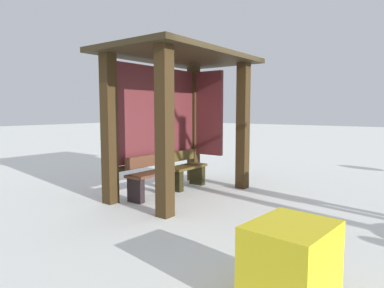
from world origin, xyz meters
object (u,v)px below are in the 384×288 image
at_px(bench_left_inside, 150,179).
at_px(bench_center_inside, 186,171).
at_px(bus_shelter, 178,99).
at_px(grit_bin, 291,265).

height_order(bench_left_inside, bench_center_inside, bench_left_inside).
xyz_separation_m(bus_shelter, grit_bin, (-2.29, -3.00, -1.39)).
relative_size(bench_center_inside, grit_bin, 1.29).
bearing_deg(bench_left_inside, grit_bin, -118.36).
distance_m(bus_shelter, bench_center_inside, 1.47).
height_order(bus_shelter, bench_center_inside, bus_shelter).
bearing_deg(bus_shelter, bench_center_inside, 20.18).
bearing_deg(grit_bin, bench_center_inside, 49.38).
bearing_deg(bus_shelter, bench_left_inside, 165.40).
bearing_deg(bench_center_inside, bus_shelter, -159.82).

